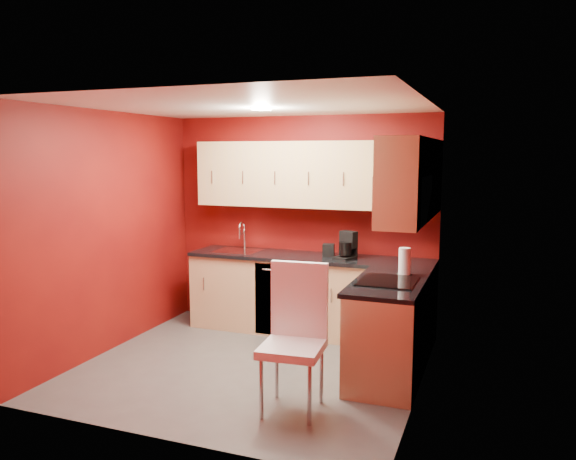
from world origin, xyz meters
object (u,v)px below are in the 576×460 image
Objects in this scene: microwave at (403,199)px; coffee_maker at (345,245)px; napkin_holder at (328,250)px; paper_towel at (405,262)px; sink at (238,248)px; dining_chair at (292,340)px.

microwave is 2.50× the size of coffee_maker.
coffee_maker is 0.26m from napkin_holder.
coffee_maker is 1.15× the size of paper_towel.
coffee_maker is 2.20× the size of napkin_holder.
paper_towel is (2.07, -0.67, 0.10)m from sink.
napkin_holder is at bearing 1.66° from sink.
dining_chair is (-0.67, -1.27, -0.45)m from paper_towel.
dining_chair is at bearing -118.05° from paper_towel.
microwave is 2.88× the size of paper_towel.
sink is 1.97× the size of paper_towel.
microwave is at bearing -46.50° from napkin_holder.
paper_towel reaches higher than napkin_holder.
napkin_holder is 0.52× the size of paper_towel.
coffee_maker reaches higher than dining_chair.
sink is at bearing 162.00° from paper_towel.
microwave is 1.58m from napkin_holder.
sink is at bearing 121.38° from dining_chair.
sink reaches higher than dining_chair.
sink reaches higher than paper_towel.
sink reaches higher than coffee_maker.
coffee_maker is at bearing -3.19° from sink.
microwave is 1.34m from coffee_maker.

